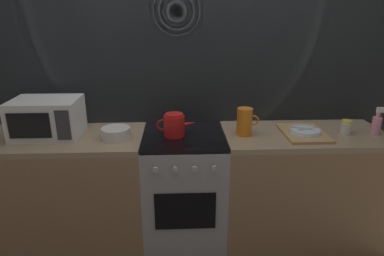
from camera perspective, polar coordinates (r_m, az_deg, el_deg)
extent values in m
plane|color=#6B6054|center=(2.87, -1.26, -18.23)|extent=(8.00, 8.00, 0.00)
cube|color=gray|center=(2.66, -1.61, 7.41)|extent=(3.60, 0.05, 2.40)
cube|color=#A8B2BC|center=(2.63, -1.60, 7.31)|extent=(3.58, 0.01, 2.39)
cube|color=#997251|center=(2.76, -20.65, -10.52)|extent=(1.20, 0.60, 0.86)
cube|color=#9E8466|center=(2.58, -21.82, -1.78)|extent=(1.20, 0.60, 0.04)
cube|color=#9E9EA3|center=(2.63, -1.33, -10.68)|extent=(0.60, 0.60, 0.87)
cube|color=black|center=(2.43, -1.41, -1.47)|extent=(0.59, 0.59, 0.03)
cube|color=black|center=(2.36, -1.16, -14.08)|extent=(0.42, 0.01, 0.28)
cylinder|color=#B7B7BC|center=(2.19, -6.29, -7.07)|extent=(0.04, 0.02, 0.04)
cylinder|color=#B7B7BC|center=(2.18, -2.91, -7.04)|extent=(0.04, 0.02, 0.04)
cylinder|color=#B7B7BC|center=(2.18, 0.47, -6.99)|extent=(0.04, 0.02, 0.04)
cylinder|color=#B7B7BC|center=(2.19, 3.83, -6.90)|extent=(0.04, 0.02, 0.04)
cube|color=#997251|center=(2.79, 17.78, -9.87)|extent=(1.20, 0.60, 0.86)
cube|color=#9E8466|center=(2.61, 18.78, -1.18)|extent=(1.20, 0.60, 0.04)
cube|color=white|center=(2.58, -23.55, 1.62)|extent=(0.46, 0.34, 0.27)
cube|color=black|center=(2.45, -26.12, 0.34)|extent=(0.28, 0.01, 0.17)
cube|color=#333338|center=(2.37, -21.22, 0.44)|extent=(0.09, 0.01, 0.21)
cylinder|color=red|center=(2.38, -3.07, 0.37)|extent=(0.15, 0.15, 0.15)
cylinder|color=red|center=(2.36, -3.10, 2.28)|extent=(0.13, 0.13, 0.02)
cone|color=red|center=(2.38, -0.42, 0.75)|extent=(0.10, 0.04, 0.05)
torus|color=red|center=(2.38, -5.11, 0.51)|extent=(0.08, 0.01, 0.08)
cylinder|color=silver|center=(2.40, -12.90, -0.88)|extent=(0.20, 0.20, 0.08)
cylinder|color=orange|center=(2.42, 8.96, 1.07)|extent=(0.11, 0.11, 0.20)
torus|color=orange|center=(2.43, 10.52, 1.31)|extent=(0.08, 0.01, 0.08)
cube|color=tan|center=(2.56, 18.55, -0.83)|extent=(0.30, 0.40, 0.02)
cylinder|color=silver|center=(2.54, 18.75, -0.63)|extent=(0.22, 0.22, 0.01)
cylinder|color=silver|center=(2.53, 18.78, -0.33)|extent=(0.21, 0.21, 0.01)
cylinder|color=silver|center=(2.54, 19.23, -0.09)|extent=(0.16, 0.07, 0.01)
cube|color=silver|center=(2.53, 18.31, -0.03)|extent=(0.16, 0.09, 0.00)
cylinder|color=silver|center=(2.67, 24.86, -0.07)|extent=(0.08, 0.08, 0.08)
cylinder|color=#D8D14C|center=(2.66, 25.02, 1.00)|extent=(0.07, 0.07, 0.02)
cylinder|color=pink|center=(2.76, 28.98, 0.33)|extent=(0.06, 0.06, 0.13)
cylinder|color=pink|center=(2.73, 29.27, 2.02)|extent=(0.03, 0.03, 0.04)
cube|color=white|center=(2.73, 29.66, 2.71)|extent=(0.06, 0.02, 0.04)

